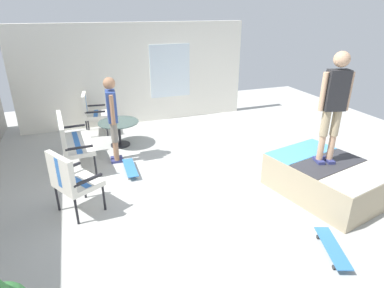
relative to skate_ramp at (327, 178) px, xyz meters
The scene contains 11 objects.
ground_plane 2.04m from the skate_ramp, 58.58° to the left, with size 12.00×12.00×0.10m, color #B2B2AD.
house_facade 5.42m from the skate_ramp, 24.45° to the left, with size 0.23×6.00×2.60m.
skate_ramp is the anchor object (origin of this frame).
patio_bench 4.73m from the skate_ramp, 57.90° to the left, with size 1.28×0.63×1.02m.
patio_chair_near_house 5.55m from the skate_ramp, 39.17° to the left, with size 0.67×0.61×1.02m.
patio_chair_by_wall 4.12m from the skate_ramp, 77.99° to the left, with size 0.81×0.79×1.02m.
patio_table 4.44m from the skate_ramp, 42.02° to the left, with size 0.90×0.90×0.57m.
person_watching 4.10m from the skate_ramp, 51.57° to the left, with size 0.48×0.25×1.73m.
person_skater 1.34m from the skate_ramp, 59.55° to the left, with size 0.30×0.47×1.77m.
skateboard_by_bench 3.55m from the skate_ramp, 57.32° to the left, with size 0.80×0.22×0.10m.
skateboard_spare 1.53m from the skate_ramp, 142.16° to the left, with size 0.82×0.47×0.10m.
Camera 1 is at (-4.69, 2.03, 2.93)m, focal length 29.94 mm.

